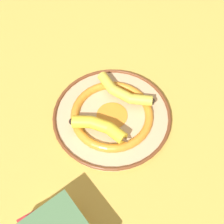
% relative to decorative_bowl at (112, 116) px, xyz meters
% --- Properties ---
extents(ground_plane, '(2.80, 2.80, 0.00)m').
position_rel_decorative_bowl_xyz_m(ground_plane, '(0.02, 0.04, -0.01)').
color(ground_plane, gold).
extents(decorative_bowl, '(0.36, 0.36, 0.03)m').
position_rel_decorative_bowl_xyz_m(decorative_bowl, '(0.00, 0.00, 0.00)').
color(decorative_bowl, tan).
rests_on(decorative_bowl, ground_plane).
extents(banana_a, '(0.06, 0.19, 0.04)m').
position_rel_decorative_bowl_xyz_m(banana_a, '(-0.07, 0.01, 0.04)').
color(banana_a, yellow).
rests_on(banana_a, decorative_bowl).
extents(banana_b, '(0.09, 0.20, 0.03)m').
position_rel_decorative_bowl_xyz_m(banana_b, '(0.07, -0.01, 0.03)').
color(banana_b, gold).
rests_on(banana_b, decorative_bowl).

